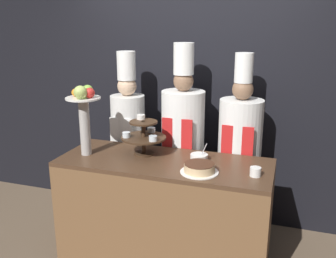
{
  "coord_description": "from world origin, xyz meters",
  "views": [
    {
      "loc": [
        0.96,
        -2.45,
        2.07
      ],
      "look_at": [
        0.0,
        0.45,
        1.2
      ],
      "focal_mm": 40.0,
      "sensor_mm": 36.0,
      "label": 1
    }
  ],
  "objects_px": {
    "cake_round": "(199,168)",
    "chef_left": "(128,133)",
    "serving_bowl_far": "(199,157)",
    "tiered_stand": "(144,135)",
    "fruit_pedestal": "(84,110)",
    "chef_center_right": "(240,145)",
    "chef_center_left": "(183,136)",
    "cup_white": "(255,172)"
  },
  "relations": [
    {
      "from": "cup_white",
      "to": "chef_left",
      "type": "height_order",
      "value": "chef_left"
    },
    {
      "from": "cake_round",
      "to": "cup_white",
      "type": "relative_size",
      "value": 3.51
    },
    {
      "from": "cup_white",
      "to": "chef_left",
      "type": "bearing_deg",
      "value": 154.13
    },
    {
      "from": "chef_left",
      "to": "chef_center_right",
      "type": "bearing_deg",
      "value": -0.0
    },
    {
      "from": "chef_center_right",
      "to": "fruit_pedestal",
      "type": "bearing_deg",
      "value": -153.24
    },
    {
      "from": "tiered_stand",
      "to": "chef_center_right",
      "type": "distance_m",
      "value": 0.92
    },
    {
      "from": "cup_white",
      "to": "chef_left",
      "type": "distance_m",
      "value": 1.49
    },
    {
      "from": "fruit_pedestal",
      "to": "chef_center_left",
      "type": "xyz_separation_m",
      "value": [
        0.69,
        0.63,
        -0.35
      ]
    },
    {
      "from": "tiered_stand",
      "to": "cake_round",
      "type": "distance_m",
      "value": 0.64
    },
    {
      "from": "serving_bowl_far",
      "to": "chef_left",
      "type": "height_order",
      "value": "chef_left"
    },
    {
      "from": "cup_white",
      "to": "chef_center_left",
      "type": "distance_m",
      "value": 1.0
    },
    {
      "from": "chef_left",
      "to": "chef_center_left",
      "type": "relative_size",
      "value": 0.95
    },
    {
      "from": "tiered_stand",
      "to": "chef_left",
      "type": "relative_size",
      "value": 0.22
    },
    {
      "from": "fruit_pedestal",
      "to": "chef_center_right",
      "type": "xyz_separation_m",
      "value": [
        1.25,
        0.63,
        -0.39
      ]
    },
    {
      "from": "tiered_stand",
      "to": "fruit_pedestal",
      "type": "bearing_deg",
      "value": -160.87
    },
    {
      "from": "cake_round",
      "to": "chef_left",
      "type": "bearing_deg",
      "value": 142.14
    },
    {
      "from": "tiered_stand",
      "to": "fruit_pedestal",
      "type": "relative_size",
      "value": 0.63
    },
    {
      "from": "cake_round",
      "to": "chef_left",
      "type": "height_order",
      "value": "chef_left"
    },
    {
      "from": "fruit_pedestal",
      "to": "cake_round",
      "type": "bearing_deg",
      "value": -4.87
    },
    {
      "from": "chef_left",
      "to": "chef_center_right",
      "type": "xyz_separation_m",
      "value": [
        1.13,
        -0.0,
        -0.02
      ]
    },
    {
      "from": "tiered_stand",
      "to": "cup_white",
      "type": "bearing_deg",
      "value": -10.7
    },
    {
      "from": "cake_round",
      "to": "cup_white",
      "type": "xyz_separation_m",
      "value": [
        0.42,
        0.07,
        -0.0
      ]
    },
    {
      "from": "fruit_pedestal",
      "to": "chef_left",
      "type": "bearing_deg",
      "value": 79.66
    },
    {
      "from": "chef_left",
      "to": "chef_center_right",
      "type": "height_order",
      "value": "chef_center_right"
    },
    {
      "from": "fruit_pedestal",
      "to": "serving_bowl_far",
      "type": "bearing_deg",
      "value": 10.12
    },
    {
      "from": "tiered_stand",
      "to": "chef_left",
      "type": "height_order",
      "value": "chef_left"
    },
    {
      "from": "fruit_pedestal",
      "to": "cake_round",
      "type": "relative_size",
      "value": 2.08
    },
    {
      "from": "chef_center_right",
      "to": "cake_round",
      "type": "bearing_deg",
      "value": -106.3
    },
    {
      "from": "cup_white",
      "to": "chef_center_right",
      "type": "bearing_deg",
      "value": 107.78
    },
    {
      "from": "fruit_pedestal",
      "to": "cup_white",
      "type": "distance_m",
      "value": 1.51
    },
    {
      "from": "fruit_pedestal",
      "to": "chef_left",
      "type": "height_order",
      "value": "chef_left"
    },
    {
      "from": "tiered_stand",
      "to": "chef_center_right",
      "type": "height_order",
      "value": "chef_center_right"
    },
    {
      "from": "serving_bowl_far",
      "to": "chef_left",
      "type": "bearing_deg",
      "value": 151.98
    },
    {
      "from": "tiered_stand",
      "to": "serving_bowl_far",
      "type": "distance_m",
      "value": 0.52
    },
    {
      "from": "serving_bowl_far",
      "to": "chef_center_left",
      "type": "distance_m",
      "value": 0.54
    },
    {
      "from": "tiered_stand",
      "to": "chef_center_left",
      "type": "height_order",
      "value": "chef_center_left"
    },
    {
      "from": "cup_white",
      "to": "serving_bowl_far",
      "type": "relative_size",
      "value": 0.55
    },
    {
      "from": "tiered_stand",
      "to": "chef_center_right",
      "type": "relative_size",
      "value": 0.22
    },
    {
      "from": "serving_bowl_far",
      "to": "cake_round",
      "type": "bearing_deg",
      "value": -75.7
    },
    {
      "from": "cake_round",
      "to": "cup_white",
      "type": "distance_m",
      "value": 0.42
    },
    {
      "from": "chef_center_right",
      "to": "chef_center_left",
      "type": "bearing_deg",
      "value": -179.99
    },
    {
      "from": "fruit_pedestal",
      "to": "chef_left",
      "type": "relative_size",
      "value": 0.35
    }
  ]
}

